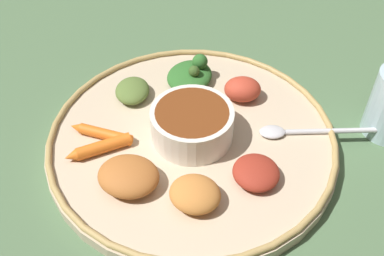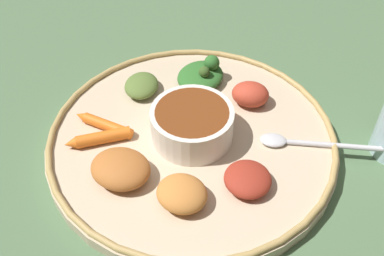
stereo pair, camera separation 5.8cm
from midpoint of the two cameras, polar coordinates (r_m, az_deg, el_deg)
ground_plane at (r=0.61m, az=2.75°, el=-2.31°), size 2.40×2.40×0.00m
platter at (r=0.60m, az=2.78°, el=-1.75°), size 0.38×0.38×0.02m
platter_rim at (r=0.59m, az=2.82°, el=-0.96°), size 0.37×0.37×0.01m
center_bowl at (r=0.58m, az=2.89°, el=0.46°), size 0.11×0.11×0.04m
spoon at (r=0.60m, az=16.09°, el=-1.89°), size 0.09×0.14×0.01m
greens_pile at (r=0.67m, az=3.71°, el=6.53°), size 0.08×0.06×0.04m
carrot_near_spoon at (r=0.60m, az=-8.28°, el=0.33°), size 0.03×0.09×0.01m
carrot_outer at (r=0.58m, az=-8.83°, el=-1.42°), size 0.08×0.06×0.02m
mound_collards at (r=0.65m, az=-3.80°, el=5.21°), size 0.07×0.07×0.02m
mound_chickpea at (r=0.54m, az=-5.86°, el=-5.24°), size 0.08×0.09×0.03m
mound_beet at (r=0.54m, az=10.07°, el=-6.47°), size 0.08×0.08×0.02m
mound_squash at (r=0.51m, az=2.00°, el=-8.37°), size 0.06×0.07×0.03m
mound_berbere_red at (r=0.64m, az=9.91°, el=4.06°), size 0.06×0.06×0.03m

